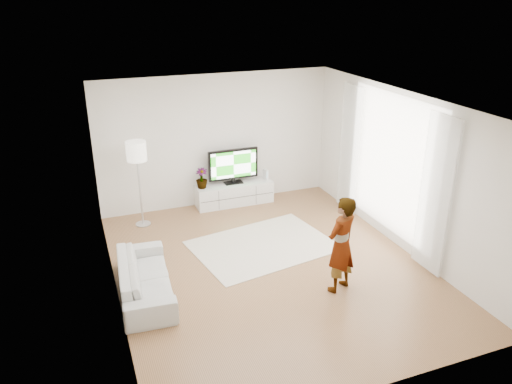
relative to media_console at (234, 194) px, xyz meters
name	(u,v)px	position (x,y,z in m)	size (l,w,h in m)	color
floor	(270,267)	(-0.30, -2.76, -0.24)	(6.00, 6.00, 0.00)	#996945
ceiling	(272,103)	(-0.30, -2.76, 2.56)	(6.00, 6.00, 0.00)	white
wall_left	(109,214)	(-2.80, -2.76, 1.16)	(0.02, 6.00, 2.80)	silver
wall_right	(402,171)	(2.20, -2.76, 1.16)	(0.02, 6.00, 2.80)	silver
wall_back	(216,141)	(-0.30, 0.24, 1.16)	(5.00, 0.02, 2.80)	silver
wall_front	(378,289)	(-0.30, -5.76, 1.16)	(5.00, 0.02, 2.80)	silver
window	(391,164)	(2.18, -2.46, 1.21)	(0.01, 2.60, 2.50)	white
curtain_near	(435,195)	(2.10, -3.76, 1.11)	(0.04, 0.70, 2.60)	white
curtain_far	(350,149)	(2.10, -1.16, 1.11)	(0.04, 0.70, 2.60)	white
media_console	(234,194)	(0.00, 0.00, 0.00)	(1.68, 0.48, 0.47)	silver
television	(233,165)	(0.00, 0.03, 0.65)	(1.09, 0.21, 0.76)	black
game_console	(266,174)	(0.73, 0.00, 0.35)	(0.08, 0.17, 0.23)	white
potted_plant	(202,178)	(-0.71, 0.00, 0.45)	(0.24, 0.24, 0.43)	#3F7238
rug	(263,246)	(-0.13, -2.03, -0.23)	(2.46, 1.77, 0.01)	beige
player	(341,245)	(0.45, -3.76, 0.55)	(0.57, 0.37, 1.55)	#334772
sofa	(145,278)	(-2.38, -2.81, 0.04)	(1.91, 0.75, 0.56)	silver
floor_lamp	(137,155)	(-2.04, -0.34, 1.22)	(0.38, 0.38, 1.72)	silver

